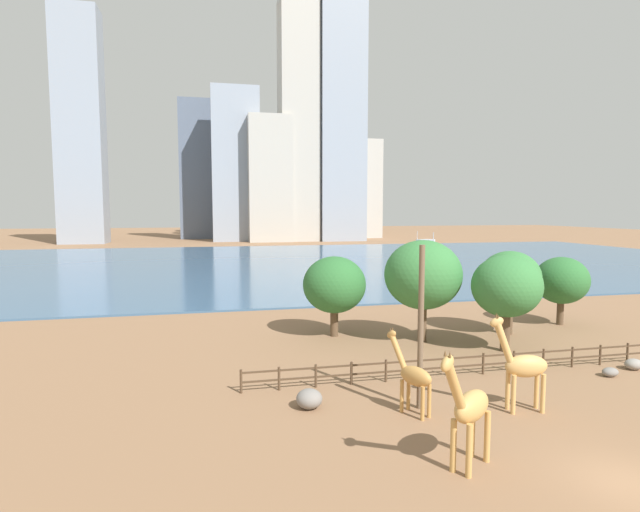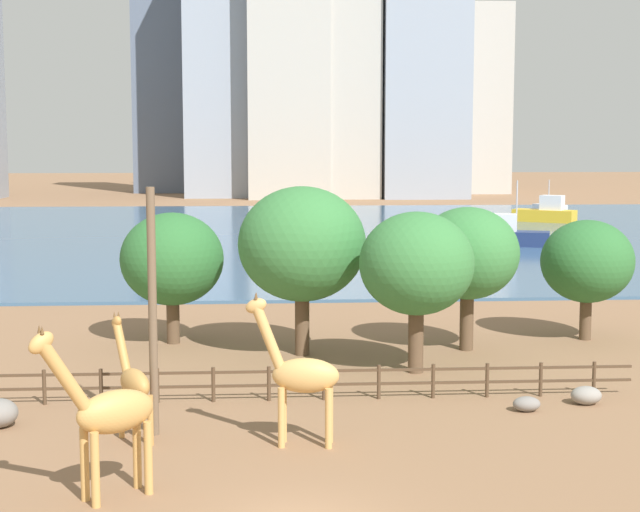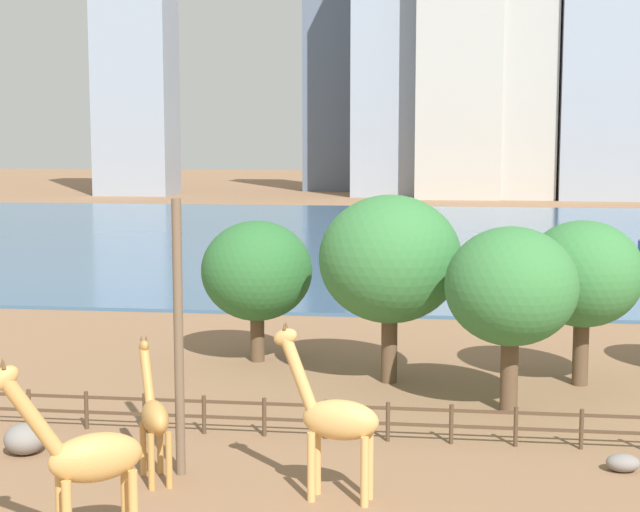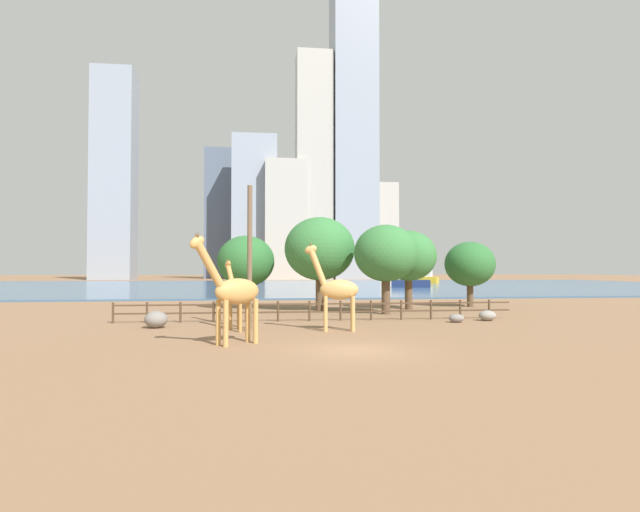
# 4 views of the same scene
# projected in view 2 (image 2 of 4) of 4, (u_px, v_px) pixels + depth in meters

# --- Properties ---
(ground_plane) EXTENTS (400.00, 400.00, 0.00)m
(ground_plane) POSITION_uv_depth(u_px,v_px,m) (268.00, 232.00, 103.81)
(ground_plane) COLOR #8C6647
(harbor_water) EXTENTS (180.00, 86.00, 0.20)m
(harbor_water) POSITION_uv_depth(u_px,v_px,m) (268.00, 234.00, 100.83)
(harbor_water) COLOR #3D6084
(harbor_water) RESTS_ON ground
(giraffe_tall) EXTENTS (3.28, 2.58, 4.97)m
(giraffe_tall) POSITION_uv_depth(u_px,v_px,m) (108.00, 413.00, 26.11)
(giraffe_tall) COLOR tan
(giraffe_tall) RESTS_ON ground
(giraffe_companion) EXTENTS (1.76, 2.70, 4.00)m
(giraffe_companion) POSITION_uv_depth(u_px,v_px,m) (133.00, 382.00, 31.37)
(giraffe_companion) COLOR #C18C47
(giraffe_companion) RESTS_ON ground
(giraffe_young) EXTENTS (3.07, 1.12, 4.88)m
(giraffe_young) POSITION_uv_depth(u_px,v_px,m) (300.00, 375.00, 30.82)
(giraffe_young) COLOR tan
(giraffe_young) RESTS_ON ground
(utility_pole) EXTENTS (0.28, 0.28, 8.14)m
(utility_pole) POSITION_uv_depth(u_px,v_px,m) (153.00, 312.00, 31.72)
(utility_pole) COLOR brown
(utility_pole) RESTS_ON ground
(boulder_near_fence) EXTENTS (1.13, 0.90, 0.67)m
(boulder_near_fence) POSITION_uv_depth(u_px,v_px,m) (586.00, 395.00, 35.84)
(boulder_near_fence) COLOR gray
(boulder_near_fence) RESTS_ON ground
(boulder_by_pole) EXTENTS (0.99, 0.72, 0.54)m
(boulder_by_pole) POSITION_uv_depth(u_px,v_px,m) (527.00, 404.00, 34.91)
(boulder_by_pole) COLOR gray
(boulder_by_pole) RESTS_ON ground
(enclosure_fence) EXTENTS (26.12, 0.14, 1.30)m
(enclosure_fence) POSITION_uv_depth(u_px,v_px,m) (279.00, 381.00, 36.30)
(enclosure_fence) COLOR #4C3826
(enclosure_fence) RESTS_ON ground
(tree_left_large) EXTENTS (4.89, 4.89, 6.25)m
(tree_left_large) POSITION_uv_depth(u_px,v_px,m) (172.00, 259.00, 46.30)
(tree_left_large) COLOR brown
(tree_left_large) RESTS_ON ground
(tree_center_broad) EXTENTS (4.71, 4.71, 6.62)m
(tree_center_broad) POSITION_uv_depth(u_px,v_px,m) (468.00, 254.00, 44.74)
(tree_center_broad) COLOR brown
(tree_center_broad) RESTS_ON ground
(tree_right_tall) EXTENTS (4.76, 4.76, 6.73)m
(tree_right_tall) POSITION_uv_depth(u_px,v_px,m) (417.00, 264.00, 40.33)
(tree_right_tall) COLOR brown
(tree_right_tall) RESTS_ON ground
(tree_left_small) EXTENTS (5.72, 5.72, 7.61)m
(tree_left_small) POSITION_uv_depth(u_px,v_px,m) (302.00, 244.00, 43.62)
(tree_left_small) COLOR brown
(tree_left_small) RESTS_ON ground
(tree_right_small) EXTENTS (4.45, 4.45, 5.84)m
(tree_right_small) POSITION_uv_depth(u_px,v_px,m) (587.00, 262.00, 47.19)
(tree_right_small) COLOR brown
(tree_right_small) RESTS_ON ground
(boat_ferry) EXTENTS (6.96, 4.16, 5.90)m
(boat_ferry) POSITION_uv_depth(u_px,v_px,m) (510.00, 235.00, 88.56)
(boat_ferry) COLOR navy
(boat_ferry) RESTS_ON harbor_water
(boat_sailboat) EXTENTS (7.36, 6.07, 3.14)m
(boat_sailboat) POSITION_uv_depth(u_px,v_px,m) (546.00, 213.00, 114.74)
(boat_sailboat) COLOR gold
(boat_sailboat) RESTS_ON harbor_water
(boat_tug) EXTENTS (3.95, 4.91, 4.25)m
(boat_tug) POSITION_uv_depth(u_px,v_px,m) (551.00, 206.00, 131.97)
(boat_tug) COLOR silver
(boat_tug) RESTS_ON harbor_water
(skyline_tower_needle) EXTENTS (14.76, 10.10, 47.89)m
(skyline_tower_needle) POSITION_uv_depth(u_px,v_px,m) (228.00, 57.00, 167.33)
(skyline_tower_needle) COLOR #939EAD
(skyline_tower_needle) RESTS_ON ground
(skyline_tower_glass) EXTENTS (15.10, 15.95, 34.52)m
(skyline_tower_glass) POSITION_uv_depth(u_px,v_px,m) (463.00, 100.00, 184.18)
(skyline_tower_glass) COLOR #B7B2A8
(skyline_tower_glass) RESTS_ON ground
(skyline_tower_short) EXTENTS (11.02, 8.81, 47.10)m
(skyline_tower_short) POSITION_uv_depth(u_px,v_px,m) (163.00, 66.00, 183.19)
(skyline_tower_short) COLOR slate
(skyline_tower_short) RESTS_ON ground
(skyline_block_wide) EXTENTS (13.52, 8.67, 38.74)m
(skyline_block_wide) POSITION_uv_depth(u_px,v_px,m) (288.00, 82.00, 162.71)
(skyline_block_wide) COLOR #B7B2A8
(skyline_block_wide) RESTS_ON ground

